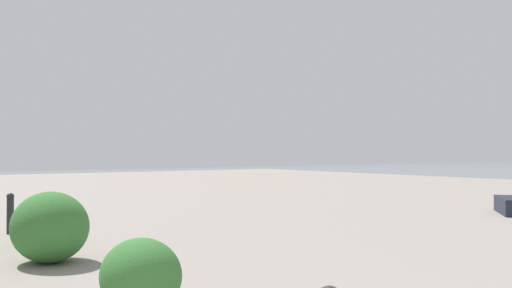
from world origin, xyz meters
name	(u,v)px	position (x,y,z in m)	size (l,w,h in m)	color
bollard_mid	(10,212)	(9.44, -0.81, 0.38)	(0.13, 0.13, 0.72)	#232328
shrub_low	(42,221)	(8.00, -0.98, 0.37)	(0.86, 0.78, 0.73)	#477F38
shrub_round	(141,276)	(3.64, -0.75, 0.34)	(0.80, 0.72, 0.68)	#387533
shrub_wide	(50,227)	(6.45, -0.70, 0.46)	(1.09, 0.98, 0.93)	#387533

